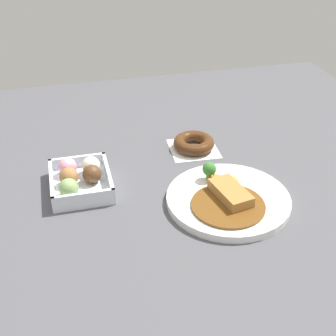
{
  "coord_description": "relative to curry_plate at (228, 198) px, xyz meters",
  "views": [
    {
      "loc": [
        0.82,
        -0.2,
        0.64
      ],
      "look_at": [
        -0.12,
        0.03,
        0.03
      ],
      "focal_mm": 49.54,
      "sensor_mm": 36.0,
      "label": 1
    }
  ],
  "objects": [
    {
      "name": "ground_plane",
      "position": [
        -0.02,
        -0.14,
        -0.01
      ],
      "size": [
        1.6,
        1.6,
        0.0
      ],
      "primitive_type": "plane",
      "color": "#4C4C51"
    },
    {
      "name": "curry_plate",
      "position": [
        0.0,
        0.0,
        0.0
      ],
      "size": [
        0.28,
        0.28,
        0.06
      ],
      "color": "white",
      "rests_on": "ground_plane"
    },
    {
      "name": "chocolate_ring_donut",
      "position": [
        -0.26,
        -0.0,
        0.0
      ],
      "size": [
        0.14,
        0.14,
        0.03
      ],
      "color": "white",
      "rests_on": "ground_plane"
    },
    {
      "name": "donut_box",
      "position": [
        -0.15,
        -0.32,
        0.01
      ],
      "size": [
        0.17,
        0.14,
        0.06
      ],
      "color": "silver",
      "rests_on": "ground_plane"
    }
  ]
}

